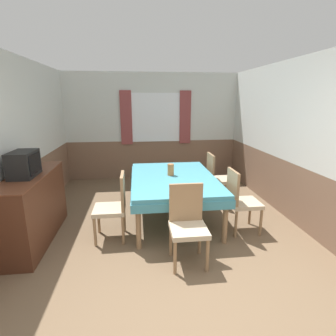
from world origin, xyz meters
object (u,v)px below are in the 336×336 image
at_px(chair_right_near, 240,199).
at_px(vase, 171,170).
at_px(sideboard, 34,208).
at_px(tv, 24,164).
at_px(chair_right_far, 217,177).
at_px(chair_left_near, 114,205).
at_px(chair_head_near, 188,222).
at_px(dining_table, 173,182).

bearing_deg(chair_right_near, vase, -125.37).
distance_m(sideboard, tv, 0.65).
bearing_deg(chair_right_far, tv, -68.32).
height_order(chair_right_far, tv, tv).
bearing_deg(sideboard, chair_left_near, -4.17).
xyz_separation_m(chair_head_near, tv, (-2.06, 0.65, 0.62)).
xyz_separation_m(dining_table, chair_right_far, (0.93, 0.59, -0.11)).
distance_m(dining_table, chair_head_near, 1.25).
height_order(dining_table, chair_right_near, chair_right_near).
distance_m(chair_head_near, chair_right_far, 2.06).
relative_size(chair_head_near, chair_right_near, 1.00).
bearing_deg(chair_right_near, sideboard, -91.57).
height_order(chair_right_far, vase, chair_right_far).
relative_size(dining_table, chair_head_near, 2.10).
distance_m(dining_table, chair_right_far, 1.11).
height_order(dining_table, vase, vase).
height_order(chair_head_near, sideboard, sideboard).
distance_m(sideboard, vase, 2.13).
distance_m(chair_right_far, sideboard, 3.17).
height_order(dining_table, sideboard, sideboard).
bearing_deg(chair_right_near, chair_left_near, -90.00).
xyz_separation_m(chair_right_near, chair_right_far, (0.00, 1.19, 0.00)).
xyz_separation_m(dining_table, sideboard, (-2.05, -0.51, -0.13)).
relative_size(dining_table, chair_right_near, 2.10).
relative_size(dining_table, chair_left_near, 2.10).
xyz_separation_m(dining_table, chair_right_near, (0.93, -0.59, -0.11)).
relative_size(chair_left_near, chair_right_far, 1.00).
distance_m(chair_head_near, tv, 2.25).
bearing_deg(chair_left_near, dining_table, -57.35).
xyz_separation_m(sideboard, vase, (2.01, 0.60, 0.33)).
distance_m(dining_table, vase, 0.22).
xyz_separation_m(chair_right_far, sideboard, (-2.97, -1.11, -0.02)).
xyz_separation_m(chair_head_near, chair_right_far, (0.93, 1.84, 0.00)).
bearing_deg(chair_right_near, dining_table, -122.65).
bearing_deg(dining_table, tv, -163.92).
xyz_separation_m(tv, vase, (2.03, 0.68, -0.32)).
height_order(chair_head_near, chair_right_far, same).
bearing_deg(chair_right_near, chair_right_far, -180.00).
xyz_separation_m(chair_head_near, sideboard, (-2.05, 0.73, -0.02)).
relative_size(chair_head_near, vase, 4.98).
height_order(chair_right_near, sideboard, sideboard).
distance_m(chair_left_near, tv, 1.29).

